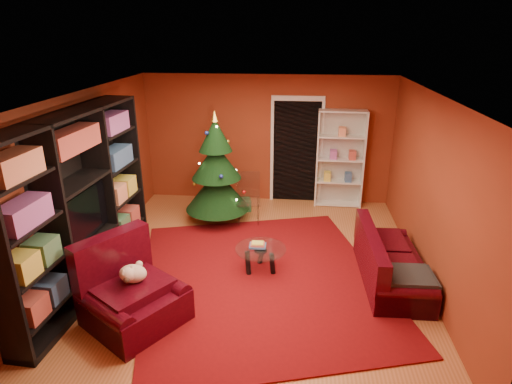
# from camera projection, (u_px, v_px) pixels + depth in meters

# --- Properties ---
(floor) EXTENTS (5.00, 5.50, 0.05)m
(floor) POSITION_uv_depth(u_px,v_px,m) (253.00, 266.00, 6.65)
(floor) COLOR #AA6033
(floor) RESTS_ON ground
(ceiling) EXTENTS (5.00, 5.50, 0.05)m
(ceiling) POSITION_uv_depth(u_px,v_px,m) (253.00, 93.00, 5.70)
(ceiling) COLOR silver
(ceiling) RESTS_ON wall_back
(wall_back) EXTENTS (5.00, 0.05, 2.60)m
(wall_back) POSITION_uv_depth(u_px,v_px,m) (267.00, 139.00, 8.75)
(wall_back) COLOR maroon
(wall_back) RESTS_ON ground
(wall_left) EXTENTS (0.05, 5.50, 2.60)m
(wall_left) POSITION_uv_depth(u_px,v_px,m) (86.00, 180.00, 6.41)
(wall_left) COLOR maroon
(wall_left) RESTS_ON ground
(wall_right) EXTENTS (0.05, 5.50, 2.60)m
(wall_right) POSITION_uv_depth(u_px,v_px,m) (434.00, 192.00, 5.94)
(wall_right) COLOR maroon
(wall_right) RESTS_ON ground
(doorway) EXTENTS (1.06, 0.60, 2.16)m
(doorway) POSITION_uv_depth(u_px,v_px,m) (296.00, 153.00, 8.75)
(doorway) COLOR black
(doorway) RESTS_ON floor
(rug) EXTENTS (4.28, 4.67, 0.02)m
(rug) POSITION_uv_depth(u_px,v_px,m) (262.00, 278.00, 6.24)
(rug) COLOR maroon
(rug) RESTS_ON floor
(media_unit) EXTENTS (0.65, 3.21, 2.44)m
(media_unit) POSITION_uv_depth(u_px,v_px,m) (77.00, 206.00, 5.68)
(media_unit) COLOR black
(media_unit) RESTS_ON floor
(christmas_tree) EXTENTS (1.37, 1.37, 2.11)m
(christmas_tree) POSITION_uv_depth(u_px,v_px,m) (216.00, 170.00, 7.78)
(christmas_tree) COLOR black
(christmas_tree) RESTS_ON floor
(gift_box_teal) EXTENTS (0.35, 0.35, 0.28)m
(gift_box_teal) POSITION_uv_depth(u_px,v_px,m) (210.00, 208.00, 8.37)
(gift_box_teal) COLOR teal
(gift_box_teal) RESTS_ON floor
(gift_box_green) EXTENTS (0.30, 0.30, 0.24)m
(gift_box_green) POSITION_uv_depth(u_px,v_px,m) (244.00, 205.00, 8.57)
(gift_box_green) COLOR #246A3A
(gift_box_green) RESTS_ON floor
(gift_box_red) EXTENTS (0.27, 0.27, 0.22)m
(gift_box_red) POSITION_uv_depth(u_px,v_px,m) (218.00, 195.00, 9.10)
(gift_box_red) COLOR maroon
(gift_box_red) RESTS_ON floor
(white_bookshelf) EXTENTS (0.94, 0.36, 2.01)m
(white_bookshelf) POSITION_uv_depth(u_px,v_px,m) (340.00, 159.00, 8.54)
(white_bookshelf) COLOR white
(white_bookshelf) RESTS_ON floor
(armchair) EXTENTS (1.56, 1.56, 0.88)m
(armchair) POSITION_uv_depth(u_px,v_px,m) (134.00, 292.00, 5.18)
(armchair) COLOR black
(armchair) RESTS_ON rug
(dog) EXTENTS (0.47, 0.50, 0.29)m
(dog) POSITION_uv_depth(u_px,v_px,m) (133.00, 274.00, 5.17)
(dog) COLOR beige
(dog) RESTS_ON armchair
(sofa) EXTENTS (0.85, 1.80, 0.77)m
(sofa) POSITION_uv_depth(u_px,v_px,m) (393.00, 258.00, 6.06)
(sofa) COLOR black
(sofa) RESTS_ON rug
(coffee_table) EXTENTS (0.77, 0.77, 0.47)m
(coffee_table) POSITION_uv_depth(u_px,v_px,m) (261.00, 259.00, 6.39)
(coffee_table) COLOR gray
(coffee_table) RESTS_ON rug
(acrylic_chair) EXTENTS (0.49, 0.53, 0.86)m
(acrylic_chair) POSITION_uv_depth(u_px,v_px,m) (248.00, 201.00, 7.92)
(acrylic_chair) COLOR #66605B
(acrylic_chair) RESTS_ON rug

